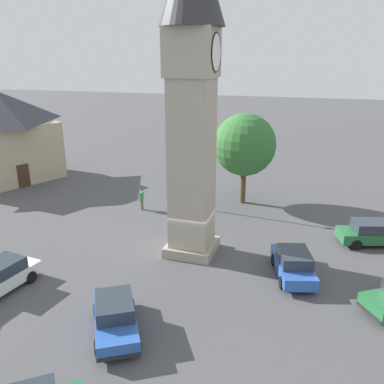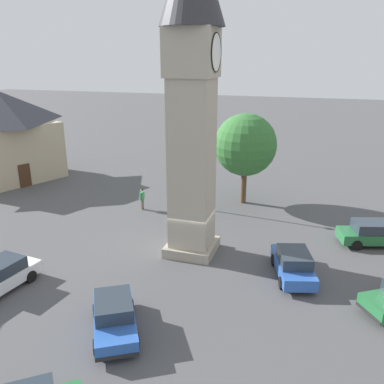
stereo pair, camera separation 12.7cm
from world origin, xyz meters
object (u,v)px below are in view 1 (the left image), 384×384
at_px(tree, 245,145).
at_px(clock_tower, 192,69).
at_px(car_red_corner, 293,264).
at_px(pedestrian, 142,197).
at_px(car_silver_kerb, 0,277).
at_px(car_black_far, 115,316).
at_px(car_white_side, 372,233).
at_px(building_corner_back, 0,135).
at_px(lamp_post, 209,166).

bearing_deg(tree, clock_tower, 172.08).
xyz_separation_m(car_red_corner, pedestrian, (6.83, 11.83, 0.25)).
relative_size(car_silver_kerb, car_black_far, 0.98).
relative_size(car_white_side, building_corner_back, 0.39).
bearing_deg(tree, car_black_far, 172.81).
distance_m(car_white_side, lamp_post, 11.97).
xyz_separation_m(car_silver_kerb, car_black_far, (-1.22, -7.08, 0.00)).
bearing_deg(clock_tower, car_white_side, -67.50).
height_order(car_white_side, tree, tree).
relative_size(car_white_side, pedestrian, 2.62).
xyz_separation_m(clock_tower, car_red_corner, (-1.18, -6.04, -9.86)).
bearing_deg(pedestrian, building_corner_back, 77.54).
xyz_separation_m(building_corner_back, lamp_post, (-2.07, -20.58, -0.76)).
relative_size(clock_tower, car_white_side, 4.11).
xyz_separation_m(car_silver_kerb, car_white_side, (11.28, -18.46, 0.00)).
bearing_deg(clock_tower, car_red_corner, -101.07).
relative_size(car_red_corner, tree, 0.62).
bearing_deg(building_corner_back, clock_tower, -113.01).
xyz_separation_m(car_silver_kerb, pedestrian, (12.59, -2.20, 0.25)).
bearing_deg(car_silver_kerb, car_red_corner, -67.66).
relative_size(car_black_far, tree, 0.61).
bearing_deg(lamp_post, car_white_side, -103.37).
distance_m(car_red_corner, building_corner_back, 29.54).
xyz_separation_m(pedestrian, tree, (3.90, -7.12, 3.73)).
distance_m(clock_tower, building_corner_back, 24.12).
relative_size(pedestrian, lamp_post, 0.32).
bearing_deg(clock_tower, tree, -7.92).
bearing_deg(pedestrian, car_white_side, -94.59).
distance_m(clock_tower, car_black_far, 12.84).
distance_m(car_black_far, lamp_post, 15.45).
xyz_separation_m(clock_tower, pedestrian, (5.64, 5.79, -9.62)).
relative_size(clock_tower, building_corner_back, 1.60).
height_order(clock_tower, lamp_post, clock_tower).
height_order(car_black_far, building_corner_back, building_corner_back).
distance_m(tree, lamp_post, 3.54).
distance_m(pedestrian, tree, 8.93).
bearing_deg(car_red_corner, pedestrian, 60.01).
bearing_deg(car_black_far, car_red_corner, -44.83).
xyz_separation_m(car_white_side, tree, (5.21, 9.14, 3.98)).
xyz_separation_m(car_silver_kerb, lamp_post, (13.98, -7.14, 2.78)).
relative_size(pedestrian, building_corner_back, 0.15).
xyz_separation_m(clock_tower, car_white_side, (4.34, -10.47, -9.86)).
height_order(car_silver_kerb, tree, tree).
relative_size(clock_tower, car_black_far, 4.13).
bearing_deg(car_white_side, lamp_post, 76.63).
xyz_separation_m(car_red_corner, building_corner_back, (10.28, 27.47, 3.54)).
bearing_deg(building_corner_back, car_red_corner, -110.53).
bearing_deg(car_red_corner, car_white_side, -38.76).
distance_m(pedestrian, lamp_post, 5.72).
relative_size(pedestrian, tree, 0.24).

